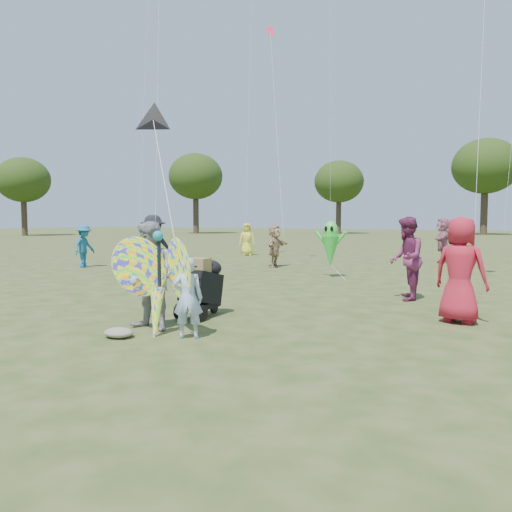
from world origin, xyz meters
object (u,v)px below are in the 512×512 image
at_px(child_girl, 188,298).
at_px(crowd_a, 460,270).
at_px(crowd_g, 247,239).
at_px(crowd_j, 443,240).
at_px(crowd_i, 84,246).
at_px(butterfly_kite, 158,282).
at_px(adult_man, 152,276).
at_px(jogging_stroller, 203,284).
at_px(crowd_b, 153,248).
at_px(crowd_d, 275,246).
at_px(alien_kite, 330,246).
at_px(crowd_e, 406,258).

distance_m(child_girl, crowd_a, 4.70).
height_order(crowd_a, crowd_g, crowd_a).
bearing_deg(crowd_j, crowd_i, -59.62).
bearing_deg(butterfly_kite, adult_man, 143.24).
xyz_separation_m(crowd_a, jogging_stroller, (-4.28, -1.53, -0.31)).
distance_m(adult_man, crowd_g, 16.66).
bearing_deg(crowd_i, crowd_a, -115.30).
height_order(crowd_b, jogging_stroller, crowd_b).
distance_m(adult_man, butterfly_kite, 0.36).
distance_m(adult_man, crowd_d, 10.86).
xyz_separation_m(crowd_b, jogging_stroller, (4.26, -4.03, -0.34)).
height_order(crowd_b, alien_kite, crowd_b).
bearing_deg(crowd_b, alien_kite, -7.23).
height_order(crowd_b, crowd_j, crowd_b).
bearing_deg(crowd_a, crowd_i, -3.21).
relative_size(crowd_a, crowd_g, 1.16).
distance_m(crowd_i, jogging_stroller, 10.85).
height_order(crowd_d, crowd_e, crowd_e).
relative_size(crowd_b, crowd_d, 1.21).
bearing_deg(crowd_i, crowd_d, -69.46).
xyz_separation_m(crowd_e, crowd_i, (-12.03, 2.40, -0.14)).
height_order(crowd_d, crowd_g, crowd_g).
bearing_deg(crowd_j, alien_kite, -23.53).
height_order(crowd_a, jogging_stroller, crowd_a).
bearing_deg(crowd_b, adult_man, -92.79).
distance_m(child_girl, crowd_j, 15.72).
bearing_deg(crowd_e, jogging_stroller, -49.56).
bearing_deg(crowd_d, crowd_b, 163.84).
relative_size(crowd_d, alien_kite, 0.91).
xyz_separation_m(child_girl, alien_kite, (-0.51, 8.47, 0.36)).
relative_size(crowd_b, crowd_e, 1.03).
bearing_deg(crowd_g, crowd_b, -106.63).
relative_size(butterfly_kite, alien_kite, 1.05).
distance_m(crowd_e, alien_kite, 4.37).
bearing_deg(crowd_d, butterfly_kite, -164.79).
distance_m(child_girl, crowd_d, 11.30).
xyz_separation_m(crowd_j, butterfly_kite, (-2.57, -15.58, -0.09)).
distance_m(crowd_a, butterfly_kite, 5.13).
distance_m(crowd_e, jogging_stroller, 4.73).
xyz_separation_m(crowd_e, jogging_stroller, (-3.01, -3.63, -0.31)).
bearing_deg(crowd_i, crowd_e, -107.90).
height_order(crowd_g, jogging_stroller, crowd_g).
xyz_separation_m(crowd_i, butterfly_kite, (9.15, -7.53, 0.04)).
bearing_deg(crowd_e, crowd_b, -103.03).
xyz_separation_m(crowd_a, crowd_b, (-8.54, 2.50, 0.04)).
height_order(crowd_e, crowd_j, crowd_e).
xyz_separation_m(crowd_d, crowd_i, (-6.31, -3.23, 0.00)).
distance_m(child_girl, adult_man, 0.92).
height_order(butterfly_kite, alien_kite, alien_kite).
bearing_deg(butterfly_kite, crowd_e, 60.66).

